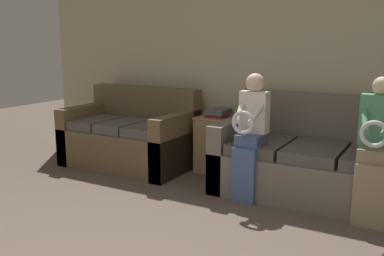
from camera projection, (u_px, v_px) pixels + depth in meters
The scene contains 7 objects.
wall_back at pixel (282, 61), 4.71m from camera, with size 6.68×0.06×2.55m.
couch_main at pixel (318, 162), 4.17m from camera, with size 1.91×0.99×0.96m.
couch_side at pixel (131, 138), 5.21m from camera, with size 1.52×0.90×0.93m.
child_left_seated at pixel (250, 131), 4.01m from camera, with size 0.27×0.38×1.20m.
child_right_seated at pixel (376, 146), 3.48m from camera, with size 0.31×0.37×1.21m.
side_shelf at pixel (217, 143), 4.97m from camera, with size 0.43×0.46×0.64m.
book_stack at pixel (218, 113), 4.89m from camera, with size 0.23×0.30×0.09m.
Camera 1 is at (1.49, -1.40, 1.48)m, focal length 40.00 mm.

